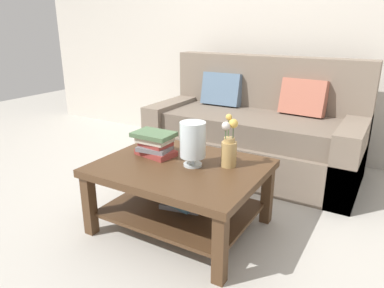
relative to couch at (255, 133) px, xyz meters
The scene contains 7 objects.
ground_plane 1.06m from the couch, 97.04° to the right, with size 10.00×10.00×0.00m, color #B7B2A8.
back_wall 1.19m from the couch, 100.55° to the left, with size 6.40×0.12×2.70m, color beige.
couch is the anchor object (origin of this frame).
coffee_table 1.26m from the couch, 91.95° to the right, with size 1.08×0.85×0.47m.
book_stack_main 1.25m from the couch, 103.74° to the right, with size 0.30×0.21×0.17m.
glass_hurricane_vase 1.26m from the couch, 88.37° to the right, with size 0.17×0.17×0.29m.
flower_pitcher 1.17m from the couch, 77.85° to the right, with size 0.10×0.11×0.34m.
Camera 1 is at (1.26, -2.11, 1.36)m, focal length 33.38 mm.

